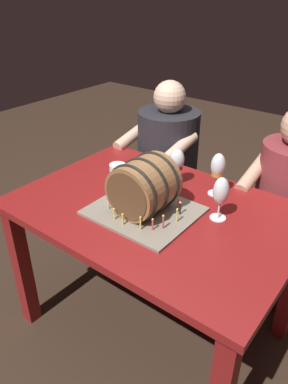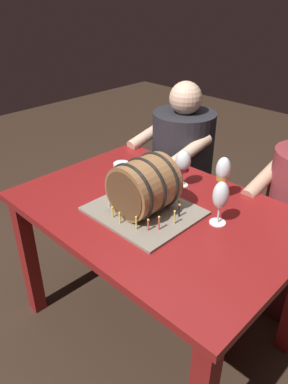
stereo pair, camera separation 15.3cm
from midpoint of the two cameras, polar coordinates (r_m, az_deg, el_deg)
ground_plane at (r=2.12m, az=-0.77°, el=-19.93°), size 8.00×8.00×0.00m
dining_table at (r=1.69m, az=-0.91°, el=-5.85°), size 1.24×0.86×0.76m
barrel_cake at (r=1.53m, az=-2.87°, el=0.40°), size 0.43×0.38×0.25m
wine_glass_red at (r=1.75m, az=2.62°, el=4.80°), size 0.07×0.07×0.19m
wine_glass_empty at (r=1.50m, az=9.03°, el=-0.07°), size 0.07×0.07×0.19m
wine_glass_amber at (r=1.67m, az=8.87°, el=3.73°), size 0.07×0.07×0.21m
beer_pint at (r=1.68m, az=-6.64°, el=1.54°), size 0.07×0.07×0.16m
person_seated_left at (r=2.38m, az=1.73°, el=2.90°), size 0.42×0.49×1.14m
person_seated_right at (r=2.09m, az=18.87°, el=-3.61°), size 0.38×0.46×1.13m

